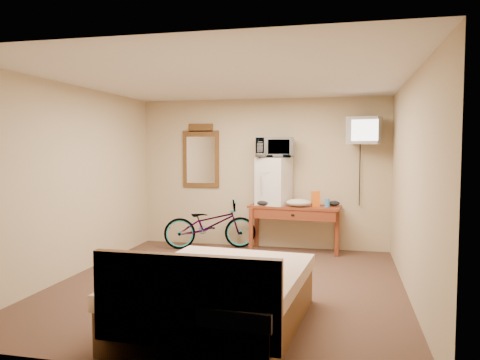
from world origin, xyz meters
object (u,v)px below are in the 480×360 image
at_px(desk, 294,213).
at_px(bicycle, 210,224).
at_px(wall_mirror, 201,156).
at_px(mini_fridge, 274,181).
at_px(blue_cup, 327,203).
at_px(microwave, 274,147).
at_px(bed, 217,297).
at_px(crt_television, 364,131).

relative_size(desk, bicycle, 0.98).
bearing_deg(wall_mirror, bicycle, -51.72).
bearing_deg(mini_fridge, blue_cup, -7.18).
bearing_deg(desk, bicycle, -178.03).
xyz_separation_m(mini_fridge, bicycle, (-1.05, -0.11, -0.74)).
xyz_separation_m(microwave, bed, (0.01, -3.43, -1.39)).
distance_m(microwave, blue_cup, 1.24).
relative_size(desk, crt_television, 2.40).
relative_size(desk, mini_fridge, 1.94).
bearing_deg(bicycle, wall_mirror, 18.95).
xyz_separation_m(microwave, crt_television, (1.41, -0.03, 0.26)).
height_order(mini_fridge, wall_mirror, wall_mirror).
relative_size(crt_television, bed, 0.30).
height_order(desk, microwave, microwave).
bearing_deg(desk, blue_cup, -5.70).
height_order(microwave, blue_cup, microwave).
xyz_separation_m(microwave, wall_mirror, (-1.31, 0.22, -0.16)).
relative_size(microwave, wall_mirror, 0.55).
bearing_deg(wall_mirror, mini_fridge, -9.42).
relative_size(wall_mirror, bed, 0.52).
height_order(blue_cup, wall_mirror, wall_mirror).
xyz_separation_m(desk, microwave, (-0.35, 0.06, 1.05)).
bearing_deg(microwave, bed, -102.82).
distance_m(desk, bed, 3.41).
height_order(desk, bed, bed).
height_order(wall_mirror, bed, wall_mirror).
distance_m(desk, bicycle, 1.42).
bearing_deg(microwave, bicycle, 172.83).
bearing_deg(crt_television, mini_fridge, 178.63).
bearing_deg(microwave, wall_mirror, 157.68).
distance_m(blue_cup, wall_mirror, 2.32).
bearing_deg(microwave, desk, -22.31).
distance_m(microwave, bicycle, 1.67).
relative_size(blue_cup, bed, 0.06).
height_order(desk, wall_mirror, wall_mirror).
relative_size(mini_fridge, microwave, 1.30).
height_order(blue_cup, bed, bed).
relative_size(mini_fridge, wall_mirror, 0.71).
bearing_deg(bed, crt_television, 67.48).
bearing_deg(crt_television, blue_cup, -172.11).
xyz_separation_m(wall_mirror, bicycle, (0.26, -0.32, -1.13)).
relative_size(blue_cup, wall_mirror, 0.12).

